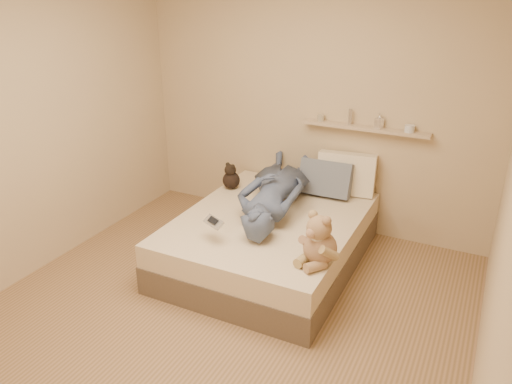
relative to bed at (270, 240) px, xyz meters
The scene contains 10 objects.
room 1.42m from the bed, 90.00° to the right, with size 3.80×3.80×3.80m.
bed is the anchor object (origin of this frame).
game_console 0.74m from the bed, 110.52° to the right, with size 0.21×0.15×0.07m.
teddy_bear 0.93m from the bed, 40.31° to the right, with size 0.33×0.34×0.41m.
dark_plush 0.83m from the bed, 145.94° to the left, with size 0.17×0.17×0.27m.
pillow_cream 1.03m from the bed, 62.69° to the left, with size 0.55×0.16×0.40m, color beige.
pillow_grey 0.84m from the bed, 68.85° to the left, with size 0.50×0.14×0.34m, color slate.
person 0.46m from the bed, 103.75° to the left, with size 0.56×1.53×0.37m, color #475370.
wall_shelf 1.38m from the bed, 58.82° to the left, with size 1.20×0.12×0.03m, color tan.
shelf_bottles 1.45m from the bed, 55.23° to the left, with size 0.92×0.09×0.15m.
Camera 1 is at (1.65, -2.67, 2.39)m, focal length 35.00 mm.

